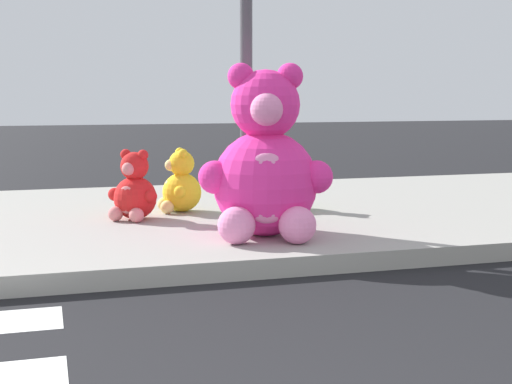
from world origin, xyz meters
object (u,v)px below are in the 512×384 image
plush_pink_large (265,168)px  plush_red (134,192)px  sign_pole (246,33)px  plush_lime (292,189)px  plush_yellow (180,186)px

plush_pink_large → plush_red: plush_pink_large is taller
sign_pole → plush_red: size_ratio=4.88×
plush_pink_large → plush_lime: plush_pink_large is taller
plush_pink_large → plush_yellow: 1.54m
plush_pink_large → plush_lime: 1.46m
plush_red → plush_lime: bearing=4.9°
sign_pole → plush_yellow: size_ratio=5.05×
plush_lime → plush_red: bearing=-175.1°
sign_pole → plush_pink_large: 1.28m
plush_red → sign_pole: bearing=-29.0°
sign_pole → plush_red: bearing=151.0°
plush_lime → sign_pole: bearing=-135.1°
sign_pole → plush_pink_large: sign_pole is taller
plush_lime → plush_red: 1.61m
plush_pink_large → plush_lime: (0.66, 1.25, -0.36)m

